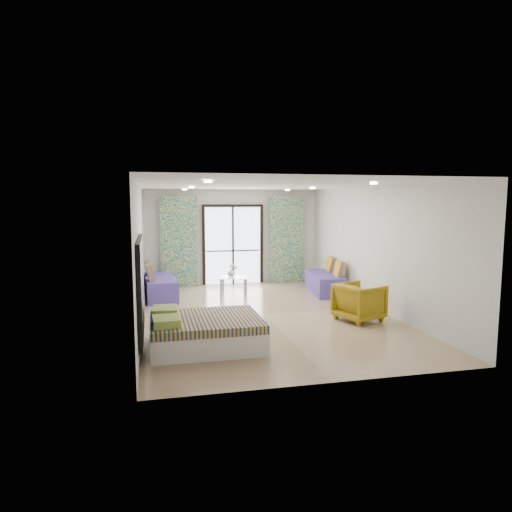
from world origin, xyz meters
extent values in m
cube|color=black|center=(0.00, 3.71, 2.24)|extent=(1.76, 0.08, 0.08)
cube|color=black|center=(-0.84, 3.71, 1.10)|extent=(0.08, 0.08, 2.20)
cube|color=black|center=(0.84, 3.71, 1.10)|extent=(0.08, 0.08, 2.20)
cube|color=black|center=(0.00, 3.71, 1.10)|extent=(0.05, 0.06, 2.20)
cube|color=#595451|center=(0.00, 3.73, 0.95)|extent=(1.52, 0.03, 0.04)
cube|color=white|center=(-1.55, 3.57, 1.25)|extent=(1.00, 0.10, 2.50)
cube|color=white|center=(1.55, 3.57, 1.25)|extent=(1.00, 0.10, 2.50)
cylinder|color=#FFE0B2|center=(-1.40, -2.00, 2.67)|extent=(0.12, 0.12, 0.02)
cylinder|color=#FFE0B2|center=(1.40, -2.00, 2.67)|extent=(0.12, 0.12, 0.02)
cylinder|color=#FFE0B2|center=(-1.40, 1.00, 2.67)|extent=(0.12, 0.12, 0.02)
cylinder|color=#FFE0B2|center=(1.40, 1.00, 2.67)|extent=(0.12, 0.12, 0.02)
cylinder|color=#FFE0B2|center=(-1.40, 3.00, 2.67)|extent=(0.12, 0.12, 0.02)
cylinder|color=#FFE0B2|center=(1.40, 3.00, 2.67)|extent=(0.12, 0.12, 0.02)
cube|color=black|center=(-2.46, -1.89, 1.05)|extent=(0.06, 2.10, 1.50)
cube|color=silver|center=(-2.47, -0.64, 1.05)|extent=(0.02, 0.10, 0.10)
cube|color=silver|center=(-1.45, -1.89, 0.18)|extent=(1.79, 1.43, 0.36)
cube|color=navy|center=(-1.45, -1.89, 0.42)|extent=(1.77, 1.46, 0.13)
cube|color=#1D8578|center=(-2.09, -2.23, 0.55)|extent=(0.43, 0.51, 0.13)
cube|color=#1D8578|center=(-2.09, -1.55, 0.55)|extent=(0.44, 0.52, 0.13)
cube|color=#4D3E94|center=(-2.10, 2.20, 0.20)|extent=(0.82, 1.87, 0.41)
cube|color=#4D3E94|center=(-2.10, 2.20, 0.46)|extent=(0.81, 1.84, 0.10)
cube|color=navy|center=(-2.33, 1.76, 0.69)|extent=(0.23, 0.47, 0.42)
cube|color=navy|center=(-2.38, 2.61, 0.69)|extent=(0.23, 0.47, 0.42)
cube|color=#4D3E94|center=(2.10, 1.87, 0.20)|extent=(0.94, 1.88, 0.40)
cube|color=#4D3E94|center=(2.10, 1.87, 0.45)|extent=(0.92, 1.84, 0.10)
cube|color=navy|center=(2.29, 1.42, 0.68)|extent=(0.26, 0.47, 0.42)
cube|color=navy|center=(2.40, 2.25, 0.68)|extent=(0.26, 0.47, 0.42)
cylinder|color=silver|center=(-0.62, 1.98, 0.22)|extent=(0.07, 0.07, 0.44)
cylinder|color=silver|center=(-0.04, 1.83, 0.22)|extent=(0.07, 0.07, 0.44)
cylinder|color=silver|center=(-0.47, 2.56, 0.22)|extent=(0.07, 0.07, 0.44)
cylinder|color=silver|center=(0.11, 2.41, 0.22)|extent=(0.07, 0.07, 0.44)
cube|color=#8CA59E|center=(-0.26, 2.19, 0.44)|extent=(0.84, 0.84, 0.02)
sphere|color=white|center=(-0.20, 2.18, 0.69)|extent=(0.08, 0.08, 0.08)
sphere|color=white|center=(-0.24, 2.25, 0.71)|extent=(0.08, 0.08, 0.08)
sphere|color=white|center=(-0.31, 2.21, 0.73)|extent=(0.08, 0.08, 0.08)
sphere|color=white|center=(-0.27, 2.14, 0.75)|extent=(0.08, 0.08, 0.08)
imported|color=white|center=(-0.31, 2.27, 0.55)|extent=(0.27, 0.27, 0.20)
imported|color=#9C7E14|center=(1.73, -0.91, 0.41)|extent=(0.98, 1.01, 0.82)
camera|label=1|loc=(-2.28, -9.13, 2.38)|focal=32.00mm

